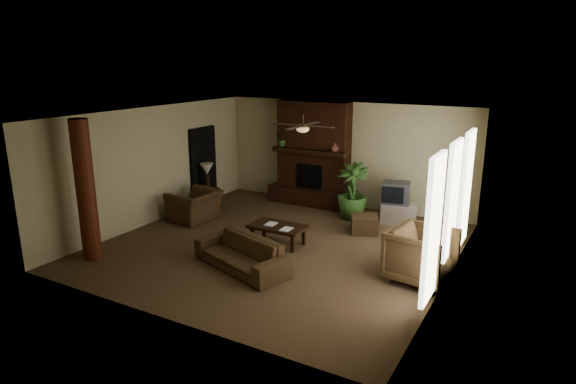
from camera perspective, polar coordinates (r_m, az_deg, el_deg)
The scene contains 23 objects.
room_shell at distance 10.16m, azimuth -1.10°, elevation 1.11°, with size 7.00×7.00×7.00m.
fireplace at distance 13.35m, azimuth 2.92°, elevation 3.45°, with size 2.40×0.70×2.80m.
windows at distance 9.19m, azimuth 18.50°, elevation -1.55°, with size 0.08×3.65×2.35m.
log_column at distance 10.30m, azimuth -22.49°, elevation 0.14°, with size 0.36×0.36×2.80m, color #632B18.
doorway at distance 13.60m, azimuth -9.84°, elevation 3.01°, with size 0.10×1.00×2.10m, color black.
ceiling_fan at distance 10.01m, azimuth 1.73°, elevation 7.49°, with size 1.35×1.35×0.37m.
sofa at distance 9.40m, azimuth -5.45°, elevation -6.52°, with size 2.06×0.60×0.81m, color #46341E.
armchair_left at distance 12.28m, azimuth -10.83°, elevation -1.02°, with size 1.14×0.74×0.99m, color #46341E.
armchair_right at distance 9.10m, azimuth 15.27°, elevation -6.83°, with size 1.05×0.99×1.08m, color #46341E.
coffee_table at distance 10.54m, azimuth -1.19°, elevation -4.19°, with size 1.20×0.70×0.43m.
ottoman at distance 11.45m, azimuth 8.88°, elevation -3.69°, with size 0.60×0.60×0.40m, color #46341E.
tv_stand at distance 12.25m, azimuth 12.57°, elevation -2.36°, with size 0.85×0.50×0.50m, color silver.
tv at distance 12.08m, azimuth 12.44°, elevation -0.09°, with size 0.75×0.66×0.52m.
floor_vase at distance 13.03m, azimuth 6.96°, elevation -0.21°, with size 0.34×0.34×0.77m.
floor_plant at distance 12.34m, azimuth 7.45°, elevation -1.29°, with size 0.78×1.40×0.78m, color #315A24.
side_table_left at distance 13.33m, azimuth -9.31°, elevation -0.65°, with size 0.50×0.50×0.55m, color black.
lamp_left at distance 13.22m, azimuth -9.41°, elevation 2.46°, with size 0.45×0.45×0.65m.
side_table_right at distance 10.37m, azimuth 16.16°, elevation -5.73°, with size 0.50×0.50×0.55m, color black.
lamp_right at distance 10.15m, azimuth 16.67°, elevation -1.89°, with size 0.42×0.42×0.65m.
mantel_plant at distance 13.46m, azimuth -0.62°, elevation 6.03°, with size 0.38×0.42×0.33m, color #315A24.
mantel_vase at distance 12.73m, azimuth 5.47°, elevation 5.18°, with size 0.22×0.23×0.22m, color brown.
book_a at distance 10.55m, azimuth -2.53°, elevation -3.01°, with size 0.22×0.03×0.29m, color #999999.
book_b at distance 10.25m, azimuth -0.71°, elevation -3.56°, with size 0.21×0.02×0.29m, color #999999.
Camera 1 is at (4.97, -8.50, 3.88)m, focal length 30.54 mm.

